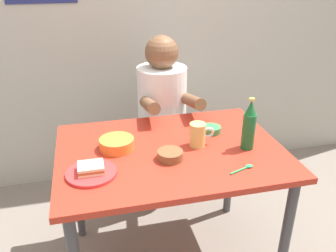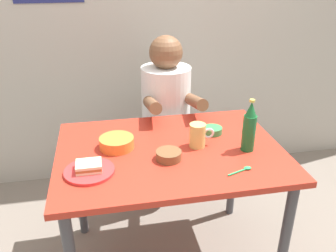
# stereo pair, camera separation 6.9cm
# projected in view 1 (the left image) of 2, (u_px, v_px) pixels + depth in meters

# --- Properties ---
(wall_back) EXTENTS (4.40, 0.09, 2.60)m
(wall_back) POSITION_uv_depth(u_px,v_px,m) (134.00, 5.00, 2.41)
(wall_back) COLOR #ADA89E
(wall_back) RESTS_ON ground
(dining_table) EXTENTS (1.10, 0.80, 0.74)m
(dining_table) POSITION_uv_depth(u_px,v_px,m) (170.00, 165.00, 1.76)
(dining_table) COLOR #B72D1E
(dining_table) RESTS_ON ground
(stool) EXTENTS (0.34, 0.34, 0.45)m
(stool) POSITION_uv_depth(u_px,v_px,m) (162.00, 153.00, 2.47)
(stool) COLOR #4C4C51
(stool) RESTS_ON ground
(person_seated) EXTENTS (0.33, 0.56, 0.72)m
(person_seated) POSITION_uv_depth(u_px,v_px,m) (162.00, 98.00, 2.28)
(person_seated) COLOR white
(person_seated) RESTS_ON stool
(plate_orange) EXTENTS (0.22, 0.22, 0.01)m
(plate_orange) POSITION_uv_depth(u_px,v_px,m) (91.00, 173.00, 1.51)
(plate_orange) COLOR red
(plate_orange) RESTS_ON dining_table
(sandwich) EXTENTS (0.11, 0.09, 0.04)m
(sandwich) POSITION_uv_depth(u_px,v_px,m) (91.00, 168.00, 1.50)
(sandwich) COLOR beige
(sandwich) RESTS_ON plate_orange
(beer_mug) EXTENTS (0.13, 0.08, 0.12)m
(beer_mug) POSITION_uv_depth(u_px,v_px,m) (198.00, 134.00, 1.73)
(beer_mug) COLOR #D1BC66
(beer_mug) RESTS_ON dining_table
(beer_bottle) EXTENTS (0.06, 0.06, 0.26)m
(beer_bottle) POSITION_uv_depth(u_px,v_px,m) (249.00, 126.00, 1.68)
(beer_bottle) COLOR #19602D
(beer_bottle) RESTS_ON dining_table
(dip_bowl_green) EXTENTS (0.10, 0.10, 0.03)m
(dip_bowl_green) POSITION_uv_depth(u_px,v_px,m) (211.00, 129.00, 1.88)
(dip_bowl_green) COLOR #388C4C
(dip_bowl_green) RESTS_ON dining_table
(condiment_bowl_brown) EXTENTS (0.12, 0.12, 0.04)m
(condiment_bowl_brown) POSITION_uv_depth(u_px,v_px,m) (170.00, 155.00, 1.62)
(condiment_bowl_brown) COLOR brown
(condiment_bowl_brown) RESTS_ON dining_table
(soup_bowl_orange) EXTENTS (0.17, 0.17, 0.05)m
(soup_bowl_orange) POSITION_uv_depth(u_px,v_px,m) (117.00, 143.00, 1.71)
(soup_bowl_orange) COLOR orange
(soup_bowl_orange) RESTS_ON dining_table
(spoon) EXTENTS (0.12, 0.05, 0.01)m
(spoon) POSITION_uv_depth(u_px,v_px,m) (245.00, 168.00, 1.55)
(spoon) COLOR #26A559
(spoon) RESTS_ON dining_table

